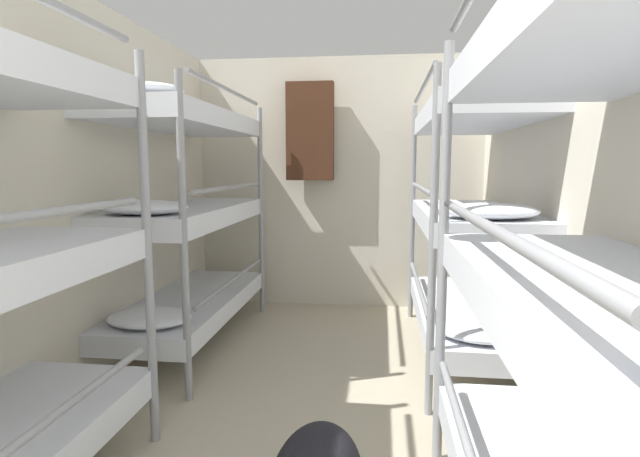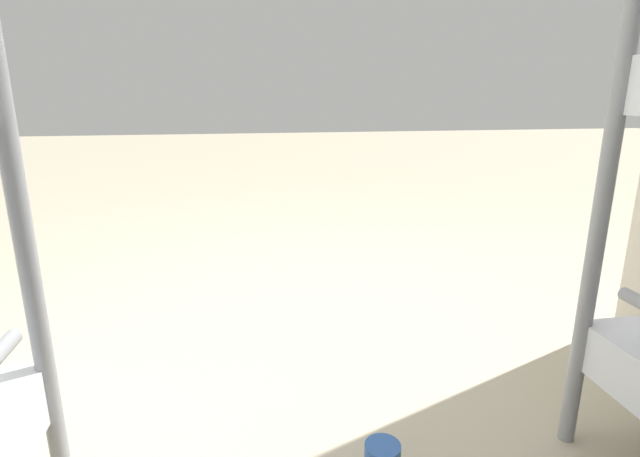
# 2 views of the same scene
# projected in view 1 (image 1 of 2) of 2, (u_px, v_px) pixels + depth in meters

# --- Properties ---
(wall_left) EXTENTS (0.06, 5.07, 2.38)m
(wall_left) POSITION_uv_depth(u_px,v_px,m) (24.00, 200.00, 2.52)
(wall_left) COLOR beige
(wall_left) RESTS_ON ground_plane
(wall_right) EXTENTS (0.06, 5.07, 2.38)m
(wall_right) POSITION_uv_depth(u_px,v_px,m) (604.00, 205.00, 2.18)
(wall_right) COLOR beige
(wall_right) RESTS_ON ground_plane
(wall_back) EXTENTS (2.83, 0.06, 2.38)m
(wall_back) POSITION_uv_depth(u_px,v_px,m) (339.00, 184.00, 4.82)
(wall_back) COLOR beige
(wall_back) RESTS_ON ground_plane
(bunk_stack_right_near) EXTENTS (0.69, 1.85, 1.92)m
(bunk_stack_right_near) POSITION_uv_depth(u_px,v_px,m) (629.00, 312.00, 1.20)
(bunk_stack_right_near) COLOR gray
(bunk_stack_right_near) RESTS_ON ground_plane
(bunk_stack_left_far) EXTENTS (0.69, 1.85, 1.92)m
(bunk_stack_left_far) POSITION_uv_depth(u_px,v_px,m) (186.00, 214.00, 3.67)
(bunk_stack_left_far) COLOR gray
(bunk_stack_left_far) RESTS_ON ground_plane
(bunk_stack_right_far) EXTENTS (0.69, 1.85, 1.92)m
(bunk_stack_right_far) POSITION_uv_depth(u_px,v_px,m) (469.00, 218.00, 3.42)
(bunk_stack_right_far) COLOR gray
(bunk_stack_right_far) RESTS_ON ground_plane
(hanging_coat) EXTENTS (0.44, 0.12, 0.90)m
(hanging_coat) POSITION_uv_depth(u_px,v_px,m) (310.00, 132.00, 4.64)
(hanging_coat) COLOR #472819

